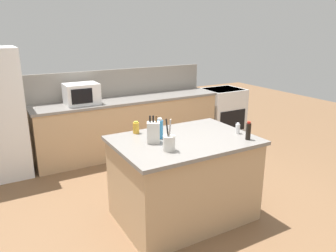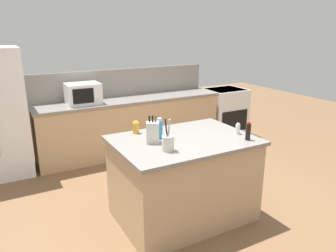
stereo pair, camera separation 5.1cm
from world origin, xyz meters
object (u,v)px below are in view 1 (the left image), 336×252
at_px(utensil_crock, 169,143).
at_px(salt_shaker, 238,129).
at_px(range_oven, 222,111).
at_px(dish_soap_bottle, 160,129).
at_px(knife_block, 153,132).
at_px(microwave, 82,94).
at_px(soy_sauce_bottle, 248,131).
at_px(honey_jar, 136,128).

bearing_deg(utensil_crock, salt_shaker, 4.81).
height_order(range_oven, dish_soap_bottle, dish_soap_bottle).
bearing_deg(range_oven, knife_block, -141.08).
relative_size(microwave, knife_block, 1.76).
bearing_deg(dish_soap_bottle, range_oven, 39.08).
bearing_deg(range_oven, utensil_crock, -137.36).
height_order(utensil_crock, soy_sauce_bottle, utensil_crock).
height_order(utensil_crock, honey_jar, utensil_crock).
bearing_deg(range_oven, honey_jar, -146.62).
bearing_deg(salt_shaker, microwave, 115.32).
bearing_deg(dish_soap_bottle, utensil_crock, -104.55).
height_order(salt_shaker, honey_jar, honey_jar).
xyz_separation_m(knife_block, honey_jar, (-0.03, 0.38, -0.05)).
distance_m(knife_block, soy_sauce_bottle, 1.01).
bearing_deg(knife_block, dish_soap_bottle, 62.22).
relative_size(range_oven, salt_shaker, 7.41).
bearing_deg(knife_block, range_oven, 65.81).
height_order(range_oven, soy_sauce_bottle, soy_sauce_bottle).
xyz_separation_m(knife_block, soy_sauce_bottle, (0.92, -0.41, -0.02)).
height_order(range_oven, salt_shaker, salt_shaker).
xyz_separation_m(microwave, honey_jar, (0.12, -1.77, -0.10)).
bearing_deg(soy_sauce_bottle, salt_shaker, 78.61).
bearing_deg(utensil_crock, microwave, 94.07).
distance_m(knife_block, utensil_crock, 0.28).
bearing_deg(honey_jar, utensil_crock, -85.42).
height_order(knife_block, salt_shaker, knife_block).
relative_size(soy_sauce_bottle, honey_jar, 1.45).
distance_m(range_oven, knife_block, 3.47).
bearing_deg(utensil_crock, honey_jar, 94.58).
relative_size(soy_sauce_bottle, dish_soap_bottle, 0.88).
xyz_separation_m(knife_block, salt_shaker, (0.96, -0.20, -0.06)).
relative_size(salt_shaker, honey_jar, 0.90).
height_order(range_oven, microwave, microwave).
xyz_separation_m(utensil_crock, honey_jar, (-0.05, 0.66, -0.02)).
distance_m(microwave, utensil_crock, 2.43).
height_order(microwave, soy_sauce_bottle, microwave).
distance_m(knife_block, salt_shaker, 0.99).
distance_m(range_oven, honey_jar, 3.26).
relative_size(range_oven, utensil_crock, 2.87).
xyz_separation_m(salt_shaker, dish_soap_bottle, (-0.84, 0.28, 0.05)).
bearing_deg(soy_sauce_bottle, range_oven, 55.79).
distance_m(salt_shaker, dish_soap_bottle, 0.89).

